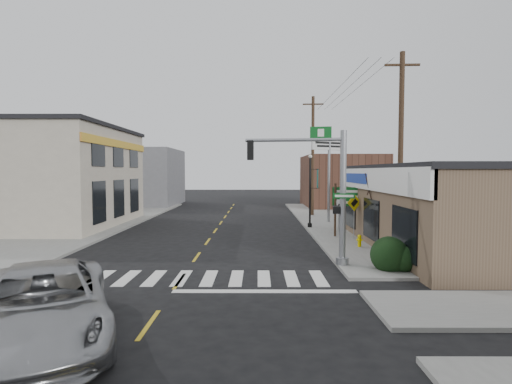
{
  "coord_description": "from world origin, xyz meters",
  "views": [
    {
      "loc": [
        2.76,
        -13.95,
        3.9
      ],
      "look_at": [
        2.69,
        7.1,
        2.8
      ],
      "focal_mm": 28.0,
      "sensor_mm": 36.0,
      "label": 1
    }
  ],
  "objects_px": {
    "lamp_post": "(311,185)",
    "utility_pole_far": "(313,155)",
    "suv": "(42,305)",
    "guide_sign": "(348,202)",
    "bare_tree": "(379,179)",
    "traffic_signal_pole": "(327,182)",
    "dance_center_sign": "(329,156)",
    "utility_pole_near": "(401,150)",
    "fire_hydrant": "(359,240)"
  },
  "relations": [
    {
      "from": "traffic_signal_pole",
      "to": "guide_sign",
      "type": "height_order",
      "value": "traffic_signal_pole"
    },
    {
      "from": "traffic_signal_pole",
      "to": "guide_sign",
      "type": "xyz_separation_m",
      "value": [
        2.44,
        6.97,
        -1.35
      ]
    },
    {
      "from": "suv",
      "to": "fire_hydrant",
      "type": "distance_m",
      "value": 14.76
    },
    {
      "from": "suv",
      "to": "lamp_post",
      "type": "relative_size",
      "value": 1.25
    },
    {
      "from": "dance_center_sign",
      "to": "bare_tree",
      "type": "height_order",
      "value": "dance_center_sign"
    },
    {
      "from": "suv",
      "to": "utility_pole_far",
      "type": "relative_size",
      "value": 0.61
    },
    {
      "from": "traffic_signal_pole",
      "to": "utility_pole_far",
      "type": "xyz_separation_m",
      "value": [
        1.96,
        18.26,
        1.87
      ]
    },
    {
      "from": "traffic_signal_pole",
      "to": "utility_pole_far",
      "type": "height_order",
      "value": "utility_pole_far"
    },
    {
      "from": "suv",
      "to": "guide_sign",
      "type": "xyz_separation_m",
      "value": [
        10.11,
        14.06,
        1.25
      ]
    },
    {
      "from": "suv",
      "to": "bare_tree",
      "type": "height_order",
      "value": "bare_tree"
    },
    {
      "from": "suv",
      "to": "utility_pole_near",
      "type": "xyz_separation_m",
      "value": [
        11.63,
        9.94,
        4.05
      ]
    },
    {
      "from": "suv",
      "to": "utility_pole_far",
      "type": "bearing_deg",
      "value": 44.85
    },
    {
      "from": "utility_pole_near",
      "to": "utility_pole_far",
      "type": "bearing_deg",
      "value": 99.42
    },
    {
      "from": "dance_center_sign",
      "to": "utility_pole_far",
      "type": "height_order",
      "value": "utility_pole_far"
    },
    {
      "from": "suv",
      "to": "bare_tree",
      "type": "distance_m",
      "value": 16.13
    },
    {
      "from": "fire_hydrant",
      "to": "utility_pole_near",
      "type": "xyz_separation_m",
      "value": [
        1.64,
        -0.93,
        4.45
      ]
    },
    {
      "from": "traffic_signal_pole",
      "to": "fire_hydrant",
      "type": "relative_size",
      "value": 9.13
    },
    {
      "from": "traffic_signal_pole",
      "to": "dance_center_sign",
      "type": "height_order",
      "value": "dance_center_sign"
    },
    {
      "from": "lamp_post",
      "to": "utility_pole_near",
      "type": "bearing_deg",
      "value": -55.99
    },
    {
      "from": "traffic_signal_pole",
      "to": "guide_sign",
      "type": "bearing_deg",
      "value": 78.57
    },
    {
      "from": "traffic_signal_pole",
      "to": "utility_pole_far",
      "type": "bearing_deg",
      "value": 91.75
    },
    {
      "from": "suv",
      "to": "guide_sign",
      "type": "distance_m",
      "value": 17.36
    },
    {
      "from": "guide_sign",
      "to": "suv",
      "type": "bearing_deg",
      "value": -112.27
    },
    {
      "from": "suv",
      "to": "fire_hydrant",
      "type": "xyz_separation_m",
      "value": [
        9.99,
        10.86,
        -0.39
      ]
    },
    {
      "from": "traffic_signal_pole",
      "to": "bare_tree",
      "type": "distance_m",
      "value": 5.52
    },
    {
      "from": "suv",
      "to": "lamp_post",
      "type": "height_order",
      "value": "lamp_post"
    },
    {
      "from": "lamp_post",
      "to": "utility_pole_far",
      "type": "relative_size",
      "value": 0.48
    },
    {
      "from": "utility_pole_near",
      "to": "dance_center_sign",
      "type": "bearing_deg",
      "value": 99.63
    },
    {
      "from": "lamp_post",
      "to": "bare_tree",
      "type": "relative_size",
      "value": 1.15
    },
    {
      "from": "lamp_post",
      "to": "dance_center_sign",
      "type": "xyz_separation_m",
      "value": [
        1.71,
        2.83,
        2.02
      ]
    },
    {
      "from": "dance_center_sign",
      "to": "fire_hydrant",
      "type": "bearing_deg",
      "value": -116.08
    },
    {
      "from": "suv",
      "to": "lamp_post",
      "type": "xyz_separation_m",
      "value": [
        8.49,
        17.86,
        2.12
      ]
    },
    {
      "from": "fire_hydrant",
      "to": "utility_pole_near",
      "type": "relative_size",
      "value": 0.07
    },
    {
      "from": "lamp_post",
      "to": "guide_sign",
      "type": "bearing_deg",
      "value": -54.51
    },
    {
      "from": "traffic_signal_pole",
      "to": "lamp_post",
      "type": "distance_m",
      "value": 10.81
    },
    {
      "from": "guide_sign",
      "to": "bare_tree",
      "type": "height_order",
      "value": "bare_tree"
    },
    {
      "from": "fire_hydrant",
      "to": "dance_center_sign",
      "type": "distance_m",
      "value": 10.82
    },
    {
      "from": "dance_center_sign",
      "to": "utility_pole_far",
      "type": "bearing_deg",
      "value": 72.05
    },
    {
      "from": "bare_tree",
      "to": "utility_pole_far",
      "type": "relative_size",
      "value": 0.42
    },
    {
      "from": "fire_hydrant",
      "to": "bare_tree",
      "type": "xyz_separation_m",
      "value": [
        1.11,
        0.55,
        3.02
      ]
    },
    {
      "from": "bare_tree",
      "to": "utility_pole_far",
      "type": "bearing_deg",
      "value": 96.01
    },
    {
      "from": "traffic_signal_pole",
      "to": "dance_center_sign",
      "type": "xyz_separation_m",
      "value": [
        2.53,
        13.59,
        1.55
      ]
    },
    {
      "from": "bare_tree",
      "to": "utility_pole_near",
      "type": "xyz_separation_m",
      "value": [
        0.53,
        -1.48,
        1.42
      ]
    },
    {
      "from": "bare_tree",
      "to": "traffic_signal_pole",
      "type": "bearing_deg",
      "value": -128.42
    },
    {
      "from": "bare_tree",
      "to": "utility_pole_far",
      "type": "xyz_separation_m",
      "value": [
        -1.47,
        13.94,
        1.84
      ]
    },
    {
      "from": "dance_center_sign",
      "to": "bare_tree",
      "type": "xyz_separation_m",
      "value": [
        0.9,
        -9.27,
        -1.51
      ]
    },
    {
      "from": "guide_sign",
      "to": "bare_tree",
      "type": "relative_size",
      "value": 0.72
    },
    {
      "from": "dance_center_sign",
      "to": "guide_sign",
      "type": "bearing_deg",
      "value": -115.62
    },
    {
      "from": "traffic_signal_pole",
      "to": "bare_tree",
      "type": "height_order",
      "value": "traffic_signal_pole"
    },
    {
      "from": "guide_sign",
      "to": "utility_pole_near",
      "type": "bearing_deg",
      "value": -56.31
    }
  ]
}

